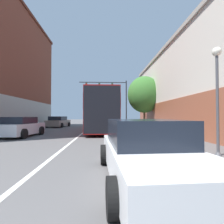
% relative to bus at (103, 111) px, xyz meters
% --- Properties ---
extents(lane_center_line, '(0.14, 45.06, 0.01)m').
position_rel_bus_xyz_m(lane_center_line, '(-1.70, -1.36, -1.94)').
color(lane_center_line, silver).
rests_on(lane_center_line, ground_plane).
extents(building_right_storefront, '(7.39, 24.90, 8.01)m').
position_rel_bus_xyz_m(building_right_storefront, '(9.31, -2.31, 2.17)').
color(building_right_storefront, beige).
rests_on(building_right_storefront, ground_plane).
extents(bus, '(2.87, 11.99, 3.47)m').
position_rel_bus_xyz_m(bus, '(0.00, 0.00, 0.00)').
color(bus, maroon).
rests_on(bus, ground_plane).
extents(hatchback_foreground, '(2.13, 4.47, 1.33)m').
position_rel_bus_xyz_m(hatchback_foreground, '(1.02, -13.27, -1.32)').
color(hatchback_foreground, silver).
rests_on(hatchback_foreground, ground_plane).
extents(parked_car_left_near, '(2.33, 4.04, 1.37)m').
position_rel_bus_xyz_m(parked_car_left_near, '(-5.73, -4.78, -1.29)').
color(parked_car_left_near, silver).
rests_on(parked_car_left_near, ground_plane).
extents(parked_car_left_mid, '(2.52, 4.59, 1.39)m').
position_rel_bus_xyz_m(parked_car_left_mid, '(-5.93, 6.17, -1.29)').
color(parked_car_left_mid, slate).
rests_on(parked_car_left_mid, ground_plane).
extents(traffic_signal_gantry, '(7.75, 0.36, 7.24)m').
position_rel_bus_xyz_m(traffic_signal_gantry, '(1.30, 11.15, 3.40)').
color(traffic_signal_gantry, black).
rests_on(traffic_signal_gantry, ground_plane).
extents(street_lamp, '(0.33, 0.33, 3.95)m').
position_rel_bus_xyz_m(street_lamp, '(4.19, -11.06, 0.41)').
color(street_lamp, '#47474C').
rests_on(street_lamp, ground_plane).
extents(street_tree_near, '(3.93, 3.54, 6.14)m').
position_rel_bus_xyz_m(street_tree_near, '(4.85, 3.15, 2.03)').
color(street_tree_near, brown).
rests_on(street_tree_near, ground_plane).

